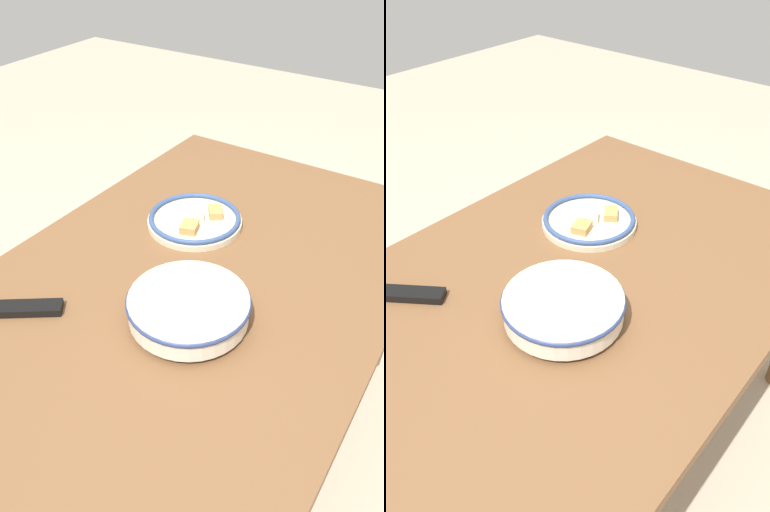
{
  "view_description": "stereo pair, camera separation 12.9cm",
  "coord_description": "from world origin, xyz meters",
  "views": [
    {
      "loc": [
        -0.79,
        -0.54,
        1.54
      ],
      "look_at": [
        0.08,
        0.02,
        0.76
      ],
      "focal_mm": 35.0,
      "sensor_mm": 36.0,
      "label": 1
    },
    {
      "loc": [
        -0.71,
        -0.64,
        1.54
      ],
      "look_at": [
        0.08,
        0.02,
        0.76
      ],
      "focal_mm": 35.0,
      "sensor_mm": 36.0,
      "label": 2
    }
  ],
  "objects": [
    {
      "name": "food_plate",
      "position": [
        0.25,
        0.13,
        0.74
      ],
      "size": [
        0.28,
        0.28,
        0.04
      ],
      "color": "beige",
      "rests_on": "dining_table"
    },
    {
      "name": "tv_remote",
      "position": [
        -0.29,
        0.27,
        0.73
      ],
      "size": [
        0.15,
        0.18,
        0.02
      ],
      "rotation": [
        0.0,
        0.0,
        0.62
      ],
      "color": "black",
      "rests_on": "dining_table"
    },
    {
      "name": "dining_table",
      "position": [
        0.0,
        0.0,
        0.65
      ],
      "size": [
        1.59,
        0.97,
        0.72
      ],
      "color": "brown",
      "rests_on": "ground_plane"
    },
    {
      "name": "noodle_bowl",
      "position": [
        -0.1,
        -0.08,
        0.76
      ],
      "size": [
        0.28,
        0.28,
        0.07
      ],
      "color": "silver",
      "rests_on": "dining_table"
    },
    {
      "name": "ground_plane",
      "position": [
        0.0,
        0.0,
        0.0
      ],
      "size": [
        8.0,
        8.0,
        0.0
      ],
      "primitive_type": "plane",
      "color": "#B7A88E"
    }
  ]
}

